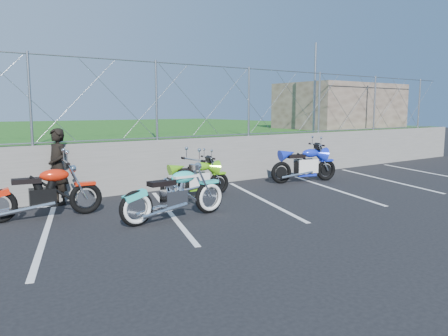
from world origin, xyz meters
TOP-DOWN VIEW (x-y plane):
  - ground at (0.00, 0.00)m, footprint 90.00×90.00m
  - retaining_wall at (0.00, 3.50)m, footprint 30.00×0.22m
  - grass_field at (0.00, 13.50)m, footprint 30.00×20.00m
  - stone_building at (10.50, 5.50)m, footprint 5.00×3.00m
  - chain_link_fence at (0.00, 3.50)m, footprint 28.00×0.03m
  - sign_pole at (7.20, 3.90)m, footprint 0.08×0.08m
  - parking_lines at (1.20, 1.00)m, footprint 18.29×4.31m
  - cruiser_turquoise at (-0.12, 0.55)m, footprint 2.28×0.72m
  - naked_orange at (-2.12, 2.06)m, footprint 2.18×0.74m
  - sportbike_green at (1.36, 2.19)m, footprint 1.81×0.64m
  - sportbike_blue at (5.00, 2.14)m, footprint 2.05×0.79m
  - person_standing at (-1.58, 3.20)m, footprint 0.54×0.69m

SIDE VIEW (x-z plane):
  - ground at x=0.00m, z-range 0.00..0.00m
  - parking_lines at x=1.20m, z-range 0.00..0.01m
  - sportbike_green at x=1.36m, z-range -0.06..0.87m
  - cruiser_turquoise at x=-0.12m, z-range -0.11..1.02m
  - naked_orange at x=-2.12m, z-range -0.08..1.01m
  - sportbike_blue at x=5.00m, z-range -0.07..1.01m
  - retaining_wall at x=0.00m, z-range 0.00..1.30m
  - grass_field at x=0.00m, z-range 0.00..1.30m
  - person_standing at x=-1.58m, z-range 0.00..1.68m
  - stone_building at x=10.50m, z-range 1.30..3.10m
  - chain_link_fence at x=0.00m, z-range 1.30..3.30m
  - sign_pole at x=7.20m, z-range 1.30..4.30m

